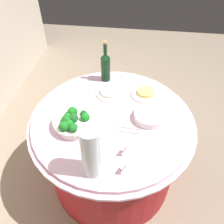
% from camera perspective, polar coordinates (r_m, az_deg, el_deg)
% --- Properties ---
extents(ground_plane, '(6.00, 6.00, 0.00)m').
position_cam_1_polar(ground_plane, '(2.20, 0.00, -14.88)').
color(ground_plane, gray).
extents(buffet_table, '(1.16, 1.16, 0.74)m').
position_cam_1_polar(buffet_table, '(1.89, 0.00, -9.04)').
color(buffet_table, maroon).
rests_on(buffet_table, ground_plane).
extents(broccoli_bowl, '(0.28, 0.28, 0.12)m').
position_cam_1_polar(broccoli_bowl, '(1.54, -9.33, -2.25)').
color(broccoli_bowl, white).
rests_on(broccoli_bowl, buffet_table).
extents(plate_stack, '(0.21, 0.21, 0.05)m').
position_cam_1_polar(plate_stack, '(1.60, 9.16, -1.03)').
color(plate_stack, white).
rests_on(plate_stack, buffet_table).
extents(wine_bottle, '(0.07, 0.07, 0.34)m').
position_cam_1_polar(wine_bottle, '(1.87, -1.58, 11.17)').
color(wine_bottle, black).
rests_on(wine_bottle, buffet_table).
extents(decorative_fruit_vase, '(0.11, 0.11, 0.34)m').
position_cam_1_polar(decorative_fruit_vase, '(1.23, -5.03, -10.27)').
color(decorative_fruit_vase, silver).
rests_on(decorative_fruit_vase, buffet_table).
extents(serving_tongs, '(0.05, 0.17, 0.01)m').
position_cam_1_polar(serving_tongs, '(1.53, 3.60, -4.29)').
color(serving_tongs, silver).
rests_on(serving_tongs, buffet_table).
extents(food_plate_rice, '(0.22, 0.22, 0.04)m').
position_cam_1_polar(food_plate_rice, '(1.79, -0.37, 4.88)').
color(food_plate_rice, white).
rests_on(food_plate_rice, buffet_table).
extents(food_plate_noodles, '(0.22, 0.22, 0.04)m').
position_cam_1_polar(food_plate_noodles, '(1.80, 8.17, 4.56)').
color(food_plate_noodles, white).
rests_on(food_plate_noodles, buffet_table).
extents(label_placard_front, '(0.05, 0.03, 0.05)m').
position_cam_1_polar(label_placard_front, '(1.32, 2.80, -13.60)').
color(label_placard_front, white).
rests_on(label_placard_front, buffet_table).
extents(label_placard_mid, '(0.05, 0.03, 0.05)m').
position_cam_1_polar(label_placard_mid, '(1.39, 3.00, -9.34)').
color(label_placard_mid, white).
rests_on(label_placard_mid, buffet_table).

